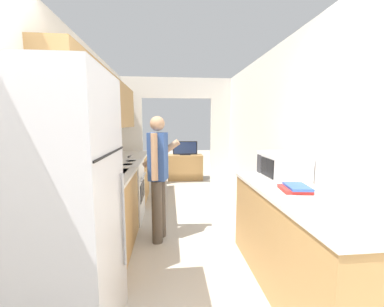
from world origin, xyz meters
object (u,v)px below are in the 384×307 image
object	(u,v)px
refrigerator	(59,216)
knife	(129,156)
microwave	(282,166)
television	(185,148)
book_stack	(296,188)
tv_cabinet	(185,167)
range_oven	(122,191)
person	(158,175)

from	to	relation	value
refrigerator	knife	xyz separation A→B (m)	(-0.00, 2.71, -0.00)
refrigerator	microwave	world-z (taller)	refrigerator
refrigerator	television	xyz separation A→B (m)	(1.12, 4.59, -0.06)
microwave	book_stack	size ratio (longest dim) A/B	1.74
microwave	tv_cabinet	distance (m)	3.92
microwave	tv_cabinet	xyz separation A→B (m)	(-0.79, 3.78, -0.70)
microwave	range_oven	bearing A→B (deg)	147.26
range_oven	microwave	xyz separation A→B (m)	(1.94, -1.25, 0.58)
refrigerator	tv_cabinet	bearing A→B (deg)	76.39
person	book_stack	bearing A→B (deg)	-115.16
refrigerator	book_stack	bearing A→B (deg)	12.42
microwave	book_stack	xyz separation A→B (m)	(-0.10, -0.45, -0.11)
knife	book_stack	bearing A→B (deg)	-51.15
microwave	book_stack	world-z (taller)	microwave
television	knife	bearing A→B (deg)	-120.90
tv_cabinet	range_oven	bearing A→B (deg)	-114.45
person	microwave	distance (m)	1.46
refrigerator	book_stack	size ratio (longest dim) A/B	6.21
refrigerator	tv_cabinet	distance (m)	4.80
microwave	person	bearing A→B (deg)	157.79
person	television	xyz separation A→B (m)	(0.55, 3.19, -0.00)
microwave	tv_cabinet	bearing A→B (deg)	101.77
range_oven	refrigerator	bearing A→B (deg)	-89.15
person	microwave	size ratio (longest dim) A/B	3.11
microwave	television	xyz separation A→B (m)	(-0.79, 3.74, -0.20)
range_oven	microwave	distance (m)	2.38
television	knife	world-z (taller)	television
range_oven	person	world-z (taller)	person
refrigerator	book_stack	distance (m)	1.85
refrigerator	knife	distance (m)	2.71
range_oven	knife	size ratio (longest dim) A/B	3.50
tv_cabinet	knife	distance (m)	2.30
refrigerator	person	xyz separation A→B (m)	(0.57, 1.40, -0.06)
book_stack	television	bearing A→B (deg)	99.35
book_stack	tv_cabinet	distance (m)	4.33
person	knife	bearing A→B (deg)	37.03
person	tv_cabinet	distance (m)	3.32
book_stack	knife	distance (m)	2.94
microwave	book_stack	bearing A→B (deg)	-102.21
microwave	tv_cabinet	world-z (taller)	microwave
knife	television	bearing A→B (deg)	59.83
book_stack	television	xyz separation A→B (m)	(-0.69, 4.19, -0.08)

